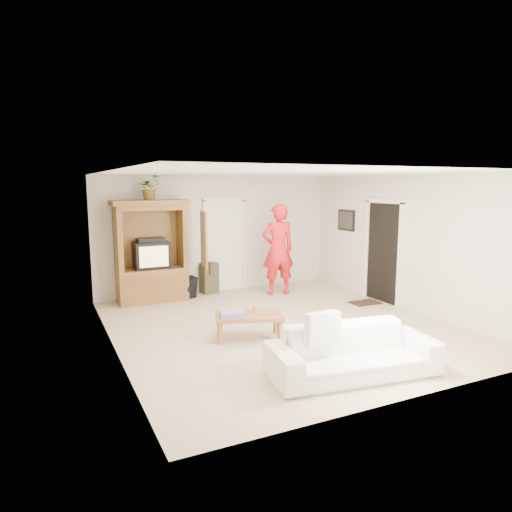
{
  "coord_description": "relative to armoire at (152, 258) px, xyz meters",
  "views": [
    {
      "loc": [
        -3.64,
        -6.65,
        2.42
      ],
      "look_at": [
        -0.18,
        0.6,
        1.15
      ],
      "focal_mm": 32.0,
      "sensor_mm": 36.0,
      "label": 1
    }
  ],
  "objects": [
    {
      "name": "ceiling",
      "position": [
        1.58,
        -2.66,
        1.69
      ],
      "size": [
        6.0,
        6.0,
        0.0
      ],
      "primitive_type": "plane",
      "rotation": [
        3.14,
        0.0,
        0.0
      ],
      "color": "white",
      "rests_on": "floor"
    },
    {
      "name": "wall_front",
      "position": [
        1.58,
        -5.66,
        0.39
      ],
      "size": [
        5.5,
        0.0,
        5.5
      ],
      "primitive_type": "plane",
      "rotation": [
        -1.57,
        0.0,
        0.0
      ],
      "color": "silver",
      "rests_on": "floor"
    },
    {
      "name": "armoire",
      "position": [
        0.0,
        0.0,
        0.0
      ],
      "size": [
        1.82,
        1.14,
        2.1
      ],
      "color": "#905D2C",
      "rests_on": "floor"
    },
    {
      "name": "door_back",
      "position": [
        1.73,
        0.31,
        0.11
      ],
      "size": [
        0.85,
        0.05,
        2.04
      ],
      "primitive_type": "cube",
      "color": "white",
      "rests_on": "floor"
    },
    {
      "name": "framed_picture",
      "position": [
        4.31,
        -0.76,
        0.69
      ],
      "size": [
        0.03,
        0.6,
        0.48
      ],
      "primitive_type": "cube",
      "color": "black",
      "rests_on": "wall_right"
    },
    {
      "name": "wall_back",
      "position": [
        1.58,
        0.34,
        0.39
      ],
      "size": [
        5.5,
        0.0,
        5.5
      ],
      "primitive_type": "plane",
      "rotation": [
        1.57,
        0.0,
        0.0
      ],
      "color": "silver",
      "rests_on": "floor"
    },
    {
      "name": "backpack_black",
      "position": [
        0.7,
        -0.12,
        -0.68
      ],
      "size": [
        0.42,
        0.34,
        0.45
      ],
      "primitive_type": null,
      "rotation": [
        0.0,
        0.0,
        0.39
      ],
      "color": "black",
      "rests_on": "floor"
    },
    {
      "name": "wall_right",
      "position": [
        4.33,
        -2.66,
        0.39
      ],
      "size": [
        0.0,
        6.0,
        6.0
      ],
      "primitive_type": "plane",
      "rotation": [
        1.57,
        0.0,
        -1.57
      ],
      "color": "silver",
      "rests_on": "floor"
    },
    {
      "name": "backpack_olive",
      "position": [
        1.29,
        0.16,
        -0.57
      ],
      "size": [
        0.4,
        0.32,
        0.69
      ],
      "primitive_type": null,
      "rotation": [
        0.0,
        0.0,
        0.17
      ],
      "color": "#47442B",
      "rests_on": "floor"
    },
    {
      "name": "coffee_table",
      "position": [
        0.82,
        -3.0,
        -0.57
      ],
      "size": [
        1.19,
        0.89,
        0.39
      ],
      "rotation": [
        0.0,
        0.0,
        -0.33
      ],
      "color": "brown",
      "rests_on": "floor"
    },
    {
      "name": "wall_left",
      "position": [
        -1.17,
        -2.66,
        0.39
      ],
      "size": [
        0.0,
        6.0,
        6.0
      ],
      "primitive_type": "plane",
      "rotation": [
        1.57,
        0.0,
        1.57
      ],
      "color": "silver",
      "rests_on": "floor"
    },
    {
      "name": "towel",
      "position": [
        0.55,
        -3.0,
        -0.47
      ],
      "size": [
        0.45,
        0.39,
        0.08
      ],
      "primitive_type": "cube",
      "rotation": [
        0.0,
        0.0,
        -0.32
      ],
      "color": "#E24BA9",
      "rests_on": "coffee_table"
    },
    {
      "name": "floor",
      "position": [
        1.58,
        -2.66,
        -0.91
      ],
      "size": [
        6.0,
        6.0,
        0.0
      ],
      "primitive_type": "plane",
      "color": "tan",
      "rests_on": "ground"
    },
    {
      "name": "sofa",
      "position": [
        1.43,
        -4.85,
        -0.59
      ],
      "size": [
        2.25,
        1.13,
        0.63
      ],
      "primitive_type": "imported",
      "rotation": [
        0.0,
        0.0,
        -0.14
      ],
      "color": "white",
      "rests_on": "floor"
    },
    {
      "name": "man",
      "position": [
        2.63,
        -0.58,
        0.09
      ],
      "size": [
        0.79,
        0.58,
        2.0
      ],
      "primitive_type": "imported",
      "rotation": [
        0.0,
        0.0,
        2.99
      ],
      "color": "red",
      "rests_on": "floor"
    },
    {
      "name": "candle",
      "position": [
        0.96,
        -2.95,
        -0.46
      ],
      "size": [
        0.08,
        0.08,
        0.1
      ],
      "primitive_type": "cylinder",
      "color": "tan",
      "rests_on": "coffee_table"
    },
    {
      "name": "plant",
      "position": [
        -0.02,
        -0.03,
        1.44
      ],
      "size": [
        0.59,
        0.57,
        0.5
      ],
      "primitive_type": "imported",
      "rotation": [
        0.0,
        0.0,
        0.61
      ],
      "color": "#4C7238",
      "rests_on": "armoire"
    },
    {
      "name": "doormat",
      "position": [
        3.88,
        -2.06,
        -0.9
      ],
      "size": [
        0.6,
        0.4,
        0.02
      ],
      "primitive_type": "cube",
      "color": "#382316",
      "rests_on": "floor"
    },
    {
      "name": "doorway_right",
      "position": [
        4.3,
        -2.06,
        0.11
      ],
      "size": [
        0.05,
        0.9,
        2.04
      ],
      "primitive_type": "cube",
      "color": "black",
      "rests_on": "floor"
    }
  ]
}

